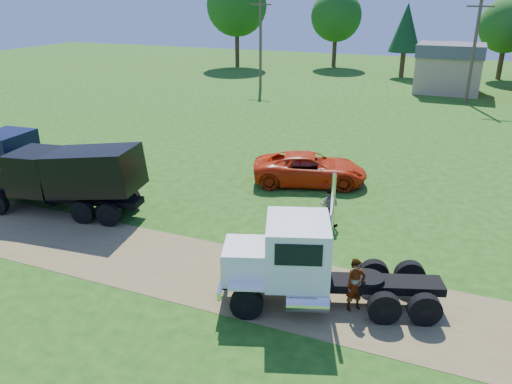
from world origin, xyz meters
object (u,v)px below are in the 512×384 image
at_px(navy_truck, 20,162).
at_px(orange_pickup, 310,169).
at_px(black_dump_truck, 68,175).
at_px(white_semi_tractor, 299,262).
at_px(spectator_a, 356,285).

relative_size(navy_truck, orange_pickup, 1.19).
relative_size(black_dump_truck, orange_pickup, 1.30).
relative_size(white_semi_tractor, spectator_a, 4.02).
bearing_deg(orange_pickup, spectator_a, -173.94).
bearing_deg(orange_pickup, white_semi_tractor, 177.07).
bearing_deg(navy_truck, spectator_a, -15.91).
distance_m(navy_truck, orange_pickup, 14.46).
xyz_separation_m(white_semi_tractor, black_dump_truck, (-11.64, 2.82, 0.32)).
distance_m(black_dump_truck, orange_pickup, 11.70).
height_order(black_dump_truck, orange_pickup, black_dump_truck).
xyz_separation_m(navy_truck, orange_pickup, (12.90, 6.50, -0.69)).
height_order(black_dump_truck, spectator_a, black_dump_truck).
distance_m(white_semi_tractor, navy_truck, 16.22).
relative_size(black_dump_truck, navy_truck, 1.09).
height_order(navy_truck, spectator_a, navy_truck).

